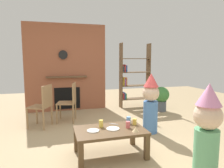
# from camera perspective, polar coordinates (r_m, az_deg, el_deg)

# --- Properties ---
(ground_plane) EXTENTS (12.00, 12.00, 0.00)m
(ground_plane) POSITION_cam_1_polar(r_m,az_deg,el_deg) (3.60, -0.55, -16.45)
(ground_plane) COLOR tan
(brick_fireplace_feature) EXTENTS (2.20, 0.28, 2.40)m
(brick_fireplace_feature) POSITION_cam_1_polar(r_m,az_deg,el_deg) (5.79, -12.79, 4.45)
(brick_fireplace_feature) COLOR #935138
(brick_fireplace_feature) RESTS_ON ground_plane
(bookshelf) EXTENTS (0.90, 0.28, 1.90)m
(bookshelf) POSITION_cam_1_polar(r_m,az_deg,el_deg) (6.04, 5.84, 1.66)
(bookshelf) COLOR brown
(bookshelf) RESTS_ON ground_plane
(coffee_table) EXTENTS (1.03, 0.63, 0.40)m
(coffee_table) POSITION_cam_1_polar(r_m,az_deg,el_deg) (3.08, -0.55, -13.77)
(coffee_table) COLOR brown
(coffee_table) RESTS_ON ground_plane
(paper_cup_near_left) EXTENTS (0.07, 0.07, 0.11)m
(paper_cup_near_left) POSITION_cam_1_polar(r_m,az_deg,el_deg) (3.31, 4.69, -10.14)
(paper_cup_near_left) COLOR #669EE0
(paper_cup_near_left) RESTS_ON coffee_table
(paper_cup_near_right) EXTENTS (0.06, 0.06, 0.10)m
(paper_cup_near_right) POSITION_cam_1_polar(r_m,az_deg,el_deg) (3.26, 6.39, -10.55)
(paper_cup_near_right) COLOR #F2CC4C
(paper_cup_near_right) RESTS_ON coffee_table
(paper_cup_center) EXTENTS (0.07, 0.07, 0.10)m
(paper_cup_center) POSITION_cam_1_polar(r_m,az_deg,el_deg) (3.11, 4.53, -11.37)
(paper_cup_center) COLOR #E5666B
(paper_cup_center) RESTS_ON coffee_table
(paper_cup_far_left) EXTENTS (0.06, 0.06, 0.11)m
(paper_cup_far_left) POSITION_cam_1_polar(r_m,az_deg,el_deg) (3.14, -3.11, -11.10)
(paper_cup_far_left) COLOR #F2CC4C
(paper_cup_far_left) RESTS_ON coffee_table
(paper_plate_front) EXTENTS (0.19, 0.19, 0.01)m
(paper_plate_front) POSITION_cam_1_polar(r_m,az_deg,el_deg) (3.07, 0.27, -12.50)
(paper_plate_front) COLOR white
(paper_plate_front) RESTS_ON coffee_table
(paper_plate_rear) EXTENTS (0.18, 0.18, 0.01)m
(paper_plate_rear) POSITION_cam_1_polar(r_m,az_deg,el_deg) (3.00, -5.36, -12.98)
(paper_plate_rear) COLOR white
(paper_plate_rear) RESTS_ON coffee_table
(birthday_cake_slice) EXTENTS (0.10, 0.10, 0.07)m
(birthday_cake_slice) POSITION_cam_1_polar(r_m,az_deg,el_deg) (2.97, 6.69, -12.63)
(birthday_cake_slice) COLOR #EAC68C
(birthday_cake_slice) RESTS_ON coffee_table
(table_fork) EXTENTS (0.12, 0.11, 0.01)m
(table_fork) POSITION_cam_1_polar(r_m,az_deg,el_deg) (3.28, 0.54, -11.21)
(table_fork) COLOR silver
(table_fork) RESTS_ON coffee_table
(child_with_cone_hat) EXTENTS (0.32, 0.32, 1.16)m
(child_with_cone_hat) POSITION_cam_1_polar(r_m,az_deg,el_deg) (2.65, 25.26, -11.65)
(child_with_cone_hat) COLOR #66B27F
(child_with_cone_hat) RESTS_ON ground_plane
(child_in_pink) EXTENTS (0.32, 0.32, 1.16)m
(child_in_pink) POSITION_cam_1_polar(r_m,az_deg,el_deg) (4.00, 10.87, -4.92)
(child_in_pink) COLOR #4C7FC6
(child_in_pink) RESTS_ON ground_plane
(dining_chair_left) EXTENTS (0.54, 0.54, 0.90)m
(dining_chair_left) POSITION_cam_1_polar(r_m,az_deg,el_deg) (4.48, -18.80, -5.25)
(dining_chair_left) COLOR #9E7A51
(dining_chair_left) RESTS_ON ground_plane
(dining_chair_middle) EXTENTS (0.48, 0.48, 0.90)m
(dining_chair_middle) POSITION_cam_1_polar(r_m,az_deg,el_deg) (4.73, -11.71, -4.39)
(dining_chair_middle) COLOR #9E7A51
(dining_chair_middle) RESTS_ON ground_plane
(potted_plant_tall) EXTENTS (0.43, 0.43, 0.68)m
(potted_plant_tall) POSITION_cam_1_polar(r_m,az_deg,el_deg) (5.76, 13.73, -3.62)
(potted_plant_tall) COLOR #4C5660
(potted_plant_tall) RESTS_ON ground_plane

